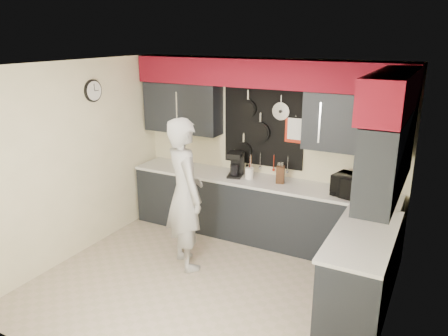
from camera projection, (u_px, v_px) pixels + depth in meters
The scene contains 10 objects.
ground at pixel (208, 285), 5.28m from camera, with size 4.00×4.00×0.00m, color tan.
back_wall_assembly at pixel (264, 102), 6.04m from camera, with size 4.00×0.36×2.60m.
right_wall_assembly at pixel (391, 142), 4.11m from camera, with size 0.36×3.50×2.60m.
left_wall_assembly at pixel (77, 158), 5.78m from camera, with size 0.05×3.50×2.60m.
base_cabinets at pixel (281, 224), 5.89m from camera, with size 3.95×2.20×0.92m.
microwave at pixel (354, 187), 5.52m from camera, with size 0.51×0.35×0.28m, color black.
knife_block at pixel (280, 175), 6.05m from camera, with size 0.11×0.11×0.24m, color #391A12.
utensil_crock at pixel (249, 173), 6.25m from camera, with size 0.12×0.12×0.16m, color white.
coffee_maker at pixel (236, 164), 6.32m from camera, with size 0.25×0.29×0.36m.
person at pixel (185, 194), 5.49m from camera, with size 0.72×0.47×1.96m, color #A2A2A0.
Camera 1 is at (2.31, -4.01, 2.93)m, focal length 35.00 mm.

